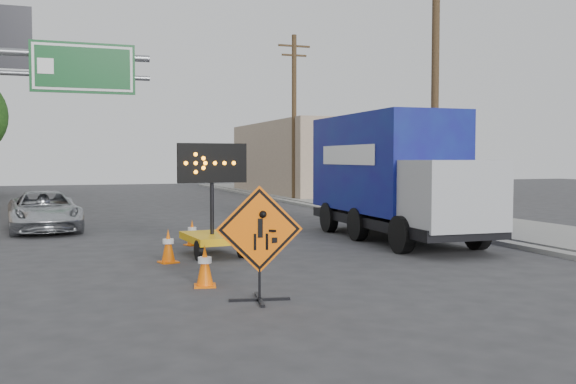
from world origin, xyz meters
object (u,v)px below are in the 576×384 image
pickup_truck (44,211)px  box_truck (393,183)px  construction_sign (259,240)px  arrow_board (212,230)px

pickup_truck → box_truck: 11.06m
construction_sign → box_truck: bearing=58.0°
pickup_truck → box_truck: bearing=-35.1°
pickup_truck → box_truck: (9.49, -5.59, 0.99)m
construction_sign → arrow_board: 5.11m
construction_sign → arrow_board: size_ratio=0.70×
box_truck → arrow_board: bearing=-165.4°
construction_sign → box_truck: 8.70m
box_truck → pickup_truck: bearing=151.1°
arrow_board → pickup_truck: (-3.94, 6.86, 0.03)m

